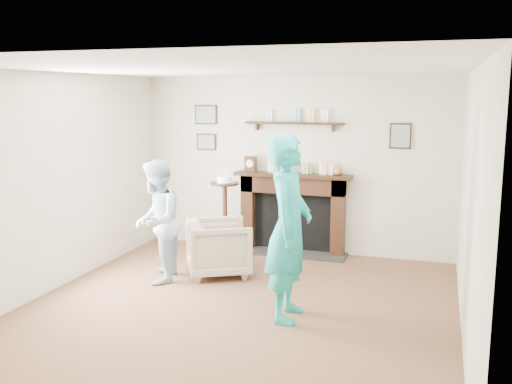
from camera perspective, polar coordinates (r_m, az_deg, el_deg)
ground at (r=6.12m, az=-2.13°, el=-11.83°), size 5.00×5.00×0.00m
room_shell at (r=6.38m, az=-0.08°, el=4.11°), size 4.54×5.02×2.52m
armchair at (r=7.31m, az=-3.69°, el=-8.19°), size 1.03×1.02×0.69m
man at (r=7.14m, az=-9.72°, el=-8.75°), size 0.75×0.85×1.49m
woman at (r=5.98m, az=3.21°, el=-12.38°), size 0.48×0.70×1.87m
pedestal_table at (r=7.80m, az=-3.14°, el=-1.31°), size 0.38×0.38×1.22m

